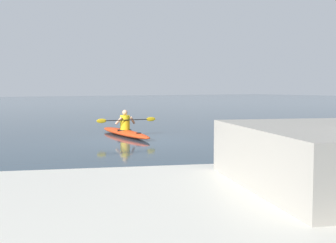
% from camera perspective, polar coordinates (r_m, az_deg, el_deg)
% --- Properties ---
extents(ground_plane, '(160.00, 160.00, 0.00)m').
position_cam_1_polar(ground_plane, '(16.57, -4.06, -2.39)').
color(ground_plane, '#283D4C').
extents(kayak, '(1.02, 4.65, 0.25)m').
position_cam_1_polar(kayak, '(18.15, -5.48, -1.41)').
color(kayak, red).
rests_on(kayak, ground).
extents(kayaker, '(2.49, 0.52, 0.79)m').
position_cam_1_polar(kayaker, '(18.06, -5.43, 0.02)').
color(kayaker, yellow).
rests_on(kayaker, kayak).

